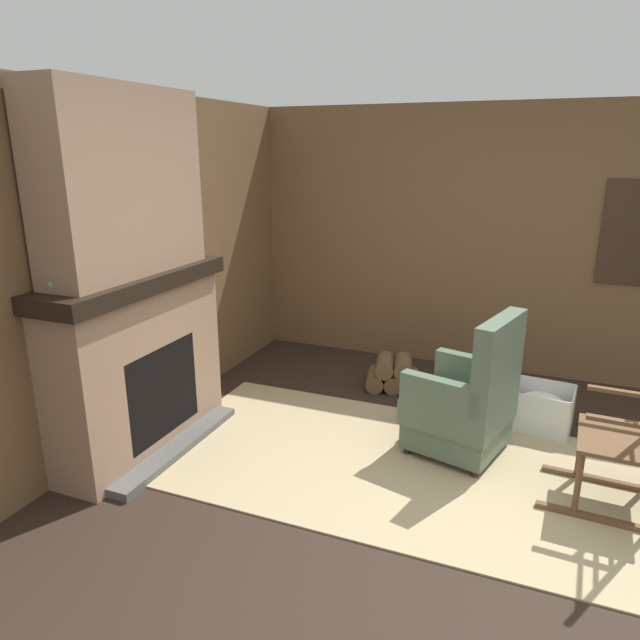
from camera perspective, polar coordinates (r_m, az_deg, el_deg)
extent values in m
plane|color=#2D2119|center=(3.59, 14.44, -18.51)|extent=(14.00, 14.00, 0.00)
cube|color=brown|center=(4.11, -20.75, 4.13)|extent=(0.06, 5.50, 2.44)
cube|color=brown|center=(5.49, 19.08, 7.24)|extent=(5.50, 0.06, 2.44)
cube|color=#9E7A60|center=(4.15, -17.55, -4.79)|extent=(0.39, 1.41, 1.15)
cube|color=black|center=(4.11, -15.73, -6.84)|extent=(0.08, 0.73, 0.64)
cube|color=#565451|center=(4.22, -13.95, -12.26)|extent=(0.16, 1.27, 0.06)
cube|color=black|center=(3.97, -18.34, 3.68)|extent=(0.49, 1.51, 0.11)
cube|color=#9E7A60|center=(3.88, -19.22, 12.84)|extent=(0.34, 1.24, 1.16)
cube|color=tan|center=(3.99, 6.98, -14.02)|extent=(3.18, 1.70, 0.01)
cube|color=#516651|center=(4.15, 13.52, -10.37)|extent=(0.71, 0.72, 0.24)
cube|color=#516651|center=(4.09, 13.67, -8.49)|extent=(0.75, 0.76, 0.18)
cube|color=#516651|center=(3.86, 17.42, -4.07)|extent=(0.27, 0.63, 0.60)
cube|color=#516651|center=(3.79, 11.96, -7.26)|extent=(0.56, 0.23, 0.20)
cube|color=#516651|center=(4.25, 15.04, -4.82)|extent=(0.56, 0.23, 0.20)
cylinder|color=#332319|center=(4.11, 8.74, -12.72)|extent=(0.06, 0.06, 0.06)
cylinder|color=#332319|center=(4.51, 11.79, -10.10)|extent=(0.06, 0.06, 0.06)
cylinder|color=#332319|center=(3.94, 15.23, -14.55)|extent=(0.06, 0.06, 0.06)
cylinder|color=#332319|center=(4.36, 17.75, -11.60)|extent=(0.06, 0.06, 0.06)
cube|color=brown|center=(3.78, 27.03, -17.59)|extent=(0.80, 0.08, 0.04)
cube|color=brown|center=(4.16, 26.95, -14.31)|extent=(0.80, 0.08, 0.04)
cylinder|color=brown|center=(3.66, 24.42, -14.52)|extent=(0.04, 0.04, 0.38)
cylinder|color=brown|center=(4.05, 24.62, -11.44)|extent=(0.04, 0.04, 0.38)
cube|color=brown|center=(3.77, 27.82, -10.57)|extent=(0.48, 0.54, 0.02)
cube|color=brown|center=(3.49, 28.38, -9.08)|extent=(0.41, 0.06, 0.02)
cube|color=brown|center=(3.89, 28.15, -6.43)|extent=(0.41, 0.06, 0.02)
cylinder|color=brown|center=(5.11, 5.56, -5.89)|extent=(0.23, 0.36, 0.16)
cylinder|color=brown|center=(5.11, 7.34, -5.97)|extent=(0.23, 0.36, 0.16)
cylinder|color=brown|center=(5.11, 9.13, -6.05)|extent=(0.23, 0.36, 0.16)
cylinder|color=brown|center=(5.06, 6.50, -4.53)|extent=(0.23, 0.36, 0.16)
cylinder|color=brown|center=(5.06, 8.30, -4.61)|extent=(0.23, 0.36, 0.16)
cube|color=white|center=(4.73, 21.03, -9.91)|extent=(0.48, 0.43, 0.01)
cube|color=white|center=(4.65, 23.88, -8.57)|extent=(0.05, 0.38, 0.33)
cube|color=white|center=(4.69, 18.60, -7.77)|extent=(0.05, 0.38, 0.33)
cube|color=white|center=(4.84, 21.53, -7.33)|extent=(0.44, 0.06, 0.33)
cube|color=white|center=(4.50, 20.91, -9.09)|extent=(0.44, 0.06, 0.33)
ellipsoid|color=white|center=(4.66, 21.25, -8.00)|extent=(0.39, 0.34, 0.20)
ellipsoid|color=#99B29E|center=(3.57, -24.85, 3.35)|extent=(0.10, 0.10, 0.11)
cylinder|color=white|center=(3.54, -25.15, 5.72)|extent=(0.06, 0.06, 0.20)
cube|color=black|center=(4.16, -16.71, 6.25)|extent=(0.15, 0.26, 0.15)
cube|color=silver|center=(4.11, -15.86, 6.31)|extent=(0.01, 0.04, 0.02)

